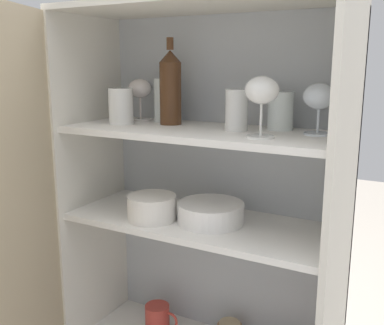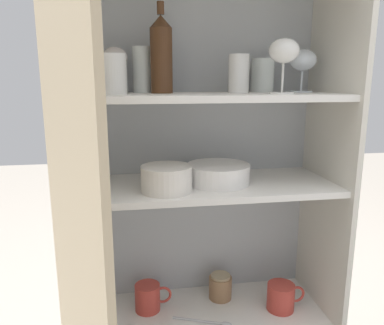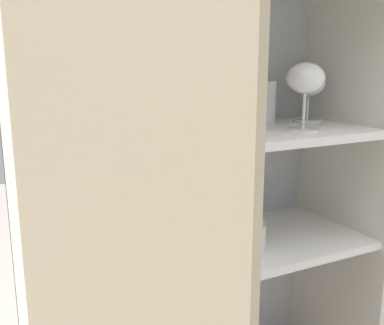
% 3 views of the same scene
% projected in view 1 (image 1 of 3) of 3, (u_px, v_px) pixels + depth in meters
% --- Properties ---
extents(cupboard_back_panel, '(0.87, 0.02, 1.38)m').
position_uv_depth(cupboard_back_panel, '(222.00, 220.00, 1.57)').
color(cupboard_back_panel, '#B2B7BC').
rests_on(cupboard_back_panel, ground_plane).
extents(cupboard_side_left, '(0.02, 0.37, 1.38)m').
position_uv_depth(cupboard_side_left, '(95.00, 216.00, 1.62)').
color(cupboard_side_left, silver).
rests_on(cupboard_side_left, ground_plane).
extents(cupboard_side_right, '(0.02, 0.37, 1.38)m').
position_uv_depth(cupboard_side_right, '(337.00, 265.00, 1.22)').
color(cupboard_side_right, silver).
rests_on(cupboard_side_right, ground_plane).
extents(cupboard_top_panel, '(0.87, 0.37, 0.02)m').
position_uv_depth(cupboard_top_panel, '(200.00, 5.00, 1.27)').
color(cupboard_top_panel, silver).
rests_on(cupboard_top_panel, cupboard_side_left).
extents(shelf_board_middle, '(0.83, 0.33, 0.02)m').
position_uv_depth(shelf_board_middle, '(199.00, 223.00, 1.41)').
color(shelf_board_middle, white).
extents(shelf_board_upper, '(0.83, 0.33, 0.02)m').
position_uv_depth(shelf_board_upper, '(199.00, 132.00, 1.35)').
color(shelf_board_upper, white).
extents(cupboard_door, '(0.18, 0.41, 1.38)m').
position_uv_depth(cupboard_door, '(24.00, 259.00, 1.26)').
color(cupboard_door, tan).
rests_on(cupboard_door, ground_plane).
extents(tumbler_glass_0, '(0.08, 0.08, 0.11)m').
position_uv_depth(tumbler_glass_0, '(280.00, 111.00, 1.32)').
color(tumbler_glass_0, white).
rests_on(tumbler_glass_0, shelf_board_upper).
extents(tumbler_glass_1, '(0.07, 0.07, 0.12)m').
position_uv_depth(tumbler_glass_1, '(237.00, 110.00, 1.30)').
color(tumbler_glass_1, white).
rests_on(tumbler_glass_1, shelf_board_upper).
extents(tumbler_glass_2, '(0.08, 0.08, 0.11)m').
position_uv_depth(tumbler_glass_2, '(121.00, 106.00, 1.45)').
color(tumbler_glass_2, white).
rests_on(tumbler_glass_2, shelf_board_upper).
extents(tumbler_glass_3, '(0.06, 0.06, 0.14)m').
position_uv_depth(tumbler_glass_3, '(163.00, 100.00, 1.50)').
color(tumbler_glass_3, white).
rests_on(tumbler_glass_3, shelf_board_upper).
extents(wine_glass_0, '(0.09, 0.09, 0.14)m').
position_uv_depth(wine_glass_0, '(319.00, 98.00, 1.21)').
color(wine_glass_0, white).
rests_on(wine_glass_0, shelf_board_upper).
extents(wine_glass_1, '(0.09, 0.09, 0.16)m').
position_uv_depth(wine_glass_1, '(262.00, 93.00, 1.16)').
color(wine_glass_1, white).
rests_on(wine_glass_1, shelf_board_upper).
extents(wine_glass_2, '(0.08, 0.08, 0.14)m').
position_uv_depth(wine_glass_2, '(140.00, 90.00, 1.52)').
color(wine_glass_2, silver).
rests_on(wine_glass_2, shelf_board_upper).
extents(wine_bottle, '(0.07, 0.07, 0.27)m').
position_uv_depth(wine_bottle, '(170.00, 87.00, 1.42)').
color(wine_bottle, '#4C2D19').
rests_on(wine_bottle, shelf_board_upper).
extents(plate_stack_white, '(0.20, 0.20, 0.06)m').
position_uv_depth(plate_stack_white, '(211.00, 213.00, 1.38)').
color(plate_stack_white, white).
rests_on(plate_stack_white, shelf_board_middle).
extents(mixing_bowl_large, '(0.15, 0.15, 0.08)m').
position_uv_depth(mixing_bowl_large, '(152.00, 206.00, 1.40)').
color(mixing_bowl_large, silver).
rests_on(mixing_bowl_large, shelf_board_middle).
extents(coffee_mug_extra_1, '(0.13, 0.09, 0.10)m').
position_uv_depth(coffee_mug_extra_1, '(158.00, 318.00, 1.63)').
color(coffee_mug_extra_1, '#BC3D33').
rests_on(coffee_mug_extra_1, shelf_board_lower).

